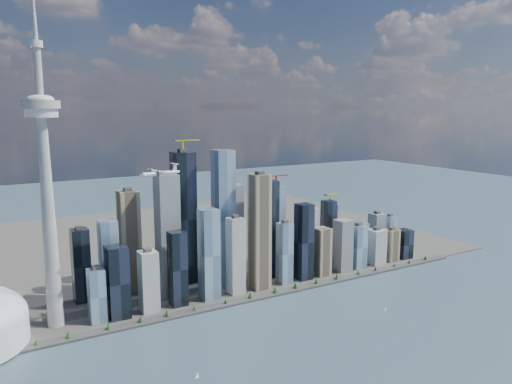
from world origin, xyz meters
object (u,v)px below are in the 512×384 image
airplane (160,173)px  needle_tower (46,183)px  sailboat_west (197,376)px  sailboat_east (385,309)px

airplane → needle_tower: bearing=142.4°
sailboat_west → airplane: bearing=64.6°
sailboat_west → sailboat_east: sailboat_west is taller
needle_tower → sailboat_east: (508.66, -220.17, -233.08)m
sailboat_west → sailboat_east: bearing=-13.4°
airplane → sailboat_east: airplane is taller
needle_tower → airplane: bearing=-28.0°
sailboat_west → sailboat_east: 375.62m
airplane → sailboat_west: bearing=-106.0°
needle_tower → sailboat_west: size_ratio=59.83×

